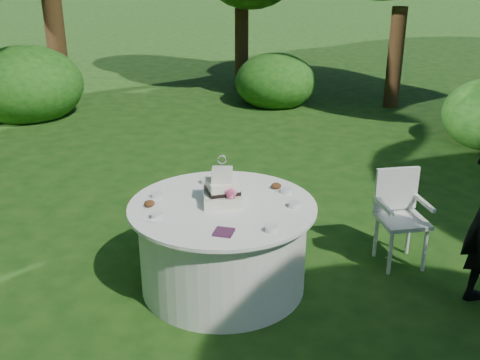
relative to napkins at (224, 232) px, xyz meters
name	(u,v)px	position (x,y,z in m)	size (l,w,h in m)	color
ground	(223,285)	(-0.15, 0.50, -0.78)	(80.00, 80.00, 0.00)	#14380F
napkins	(224,232)	(0.00, 0.00, 0.00)	(0.14, 0.14, 0.02)	#4A203F
feather_plume	(167,222)	(-0.47, 0.06, 0.00)	(0.48, 0.07, 0.01)	white
table	(223,245)	(-0.15, 0.50, -0.39)	(1.56, 1.56, 0.77)	silver
cake	(223,191)	(-0.15, 0.52, 0.10)	(0.39, 0.39, 0.42)	beige
chair	(400,210)	(1.30, 1.32, -0.26)	(0.54, 0.54, 0.88)	silver
votives	(228,202)	(-0.11, 0.52, 0.01)	(1.26, 0.89, 0.04)	silver
petal_cups	(215,194)	(-0.25, 0.63, 0.02)	(1.03, 0.71, 0.05)	#562D16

